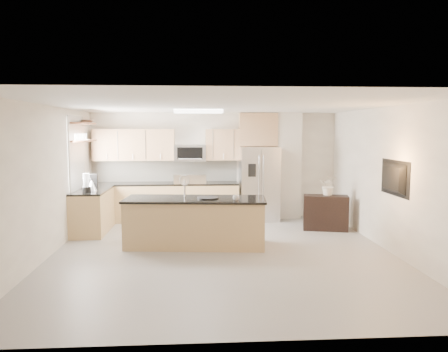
{
  "coord_description": "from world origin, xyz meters",
  "views": [
    {
      "loc": [
        -0.46,
        -7.52,
        2.17
      ],
      "look_at": [
        0.11,
        1.3,
        1.25
      ],
      "focal_mm": 35.0,
      "sensor_mm": 36.0,
      "label": 1
    }
  ],
  "objects": [
    {
      "name": "wall_front",
      "position": [
        0.0,
        -3.25,
        1.3
      ],
      "size": [
        6.0,
        0.02,
        2.6
      ],
      "primitive_type": "cube",
      "color": "white",
      "rests_on": "floor"
    },
    {
      "name": "ceiling",
      "position": [
        0.0,
        0.0,
        2.6
      ],
      "size": [
        6.0,
        6.5,
        0.02
      ],
      "primitive_type": "cube",
      "color": "silver",
      "rests_on": "wall_back"
    },
    {
      "name": "island",
      "position": [
        -0.48,
        0.57,
        0.46
      ],
      "size": [
        2.7,
        1.19,
        1.33
      ],
      "rotation": [
        0.0,
        0.0,
        -0.09
      ],
      "color": "tan",
      "rests_on": "floor"
    },
    {
      "name": "back_counter",
      "position": [
        -1.23,
        2.93,
        0.47
      ],
      "size": [
        3.55,
        0.66,
        1.44
      ],
      "color": "tan",
      "rests_on": "floor"
    },
    {
      "name": "blender",
      "position": [
        -2.67,
        1.38,
        1.09
      ],
      "size": [
        0.17,
        0.17,
        0.39
      ],
      "color": "black",
      "rests_on": "left_counter"
    },
    {
      "name": "partition_column",
      "position": [
        1.82,
        3.1,
        1.3
      ],
      "size": [
        0.6,
        0.3,
        2.6
      ],
      "primitive_type": "cube",
      "color": "silver",
      "rests_on": "floor"
    },
    {
      "name": "refrigerator",
      "position": [
        1.06,
        2.87,
        0.89
      ],
      "size": [
        0.92,
        0.78,
        1.78
      ],
      "color": "silver",
      "rests_on": "floor"
    },
    {
      "name": "floor",
      "position": [
        0.0,
        0.0,
        0.0
      ],
      "size": [
        6.5,
        6.5,
        0.0
      ],
      "primitive_type": "plane",
      "color": "gray",
      "rests_on": "ground"
    },
    {
      "name": "coffee_maker",
      "position": [
        -2.69,
        2.09,
        1.06
      ],
      "size": [
        0.18,
        0.21,
        0.3
      ],
      "color": "black",
      "rests_on": "left_counter"
    },
    {
      "name": "wall_right",
      "position": [
        3.0,
        0.0,
        1.3
      ],
      "size": [
        0.02,
        6.5,
        2.6
      ],
      "primitive_type": "cube",
      "color": "white",
      "rests_on": "floor"
    },
    {
      "name": "wall_back",
      "position": [
        0.0,
        3.25,
        1.3
      ],
      "size": [
        6.0,
        0.02,
        2.6
      ],
      "primitive_type": "cube",
      "color": "white",
      "rests_on": "floor"
    },
    {
      "name": "microwave",
      "position": [
        -0.6,
        3.04,
        1.63
      ],
      "size": [
        0.76,
        0.4,
        0.4
      ],
      "color": "silver",
      "rests_on": "upper_cabinets"
    },
    {
      "name": "flower_vase",
      "position": [
        2.43,
        1.75,
        1.08
      ],
      "size": [
        0.72,
        0.67,
        0.65
      ],
      "primitive_type": "imported",
      "rotation": [
        0.0,
        0.0,
        -0.33
      ],
      "color": "white",
      "rests_on": "credenza"
    },
    {
      "name": "kettle",
      "position": [
        -2.62,
        1.62,
        1.04
      ],
      "size": [
        0.21,
        0.21,
        0.26
      ],
      "color": "silver",
      "rests_on": "left_counter"
    },
    {
      "name": "shelf_lower",
      "position": [
        -2.85,
        1.95,
        1.95
      ],
      "size": [
        0.3,
        1.2,
        0.04
      ],
      "primitive_type": "cube",
      "color": "brown",
      "rests_on": "wall_left"
    },
    {
      "name": "wall_left",
      "position": [
        -3.0,
        0.0,
        1.3
      ],
      "size": [
        0.02,
        6.5,
        2.6
      ],
      "primitive_type": "cube",
      "color": "white",
      "rests_on": "floor"
    },
    {
      "name": "ceiling_fixture",
      "position": [
        -0.4,
        1.6,
        2.56
      ],
      "size": [
        1.0,
        0.5,
        0.06
      ],
      "primitive_type": "cube",
      "color": "white",
      "rests_on": "ceiling"
    },
    {
      "name": "range",
      "position": [
        -0.6,
        2.92,
        0.47
      ],
      "size": [
        0.76,
        0.64,
        1.14
      ],
      "color": "black",
      "rests_on": "floor"
    },
    {
      "name": "cup",
      "position": [
        0.26,
        0.28,
        0.95
      ],
      "size": [
        0.15,
        0.15,
        0.09
      ],
      "primitive_type": "imported",
      "rotation": [
        0.0,
        0.0,
        0.39
      ],
      "color": "silver",
      "rests_on": "island"
    },
    {
      "name": "bowl",
      "position": [
        -2.85,
        2.34,
        2.38
      ],
      "size": [
        0.41,
        0.41,
        0.09
      ],
      "primitive_type": "imported",
      "rotation": [
        0.0,
        0.0,
        0.12
      ],
      "color": "silver",
      "rests_on": "shelf_upper"
    },
    {
      "name": "credenza",
      "position": [
        2.36,
        1.7,
        0.38
      ],
      "size": [
        1.02,
        0.6,
        0.76
      ],
      "primitive_type": "cube",
      "rotation": [
        0.0,
        0.0,
        -0.22
      ],
      "color": "black",
      "rests_on": "floor"
    },
    {
      "name": "left_counter",
      "position": [
        -2.67,
        1.85,
        0.46
      ],
      "size": [
        0.66,
        1.5,
        0.92
      ],
      "color": "tan",
      "rests_on": "floor"
    },
    {
      "name": "upper_cabinets",
      "position": [
        -1.3,
        3.09,
        1.83
      ],
      "size": [
        3.5,
        0.33,
        0.75
      ],
      "color": "tan",
      "rests_on": "wall_back"
    },
    {
      "name": "window",
      "position": [
        -2.98,
        1.85,
        1.65
      ],
      "size": [
        0.04,
        1.15,
        1.65
      ],
      "color": "white",
      "rests_on": "wall_left"
    },
    {
      "name": "television",
      "position": [
        2.91,
        -0.2,
        1.35
      ],
      "size": [
        0.14,
        1.08,
        0.62
      ],
      "primitive_type": "imported",
      "rotation": [
        0.0,
        0.0,
        1.57
      ],
      "color": "black",
      "rests_on": "wall_right"
    },
    {
      "name": "platter",
      "position": [
        -0.24,
        0.53,
        0.92
      ],
      "size": [
        0.42,
        0.42,
        0.02
      ],
      "primitive_type": "cylinder",
      "rotation": [
        0.0,
        0.0,
        0.03
      ],
      "color": "black",
      "rests_on": "island"
    },
    {
      "name": "shelf_upper",
      "position": [
        -2.85,
        1.95,
        2.32
      ],
      "size": [
        0.3,
        1.2,
        0.04
      ],
      "primitive_type": "cube",
      "color": "brown",
      "rests_on": "wall_left"
    }
  ]
}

